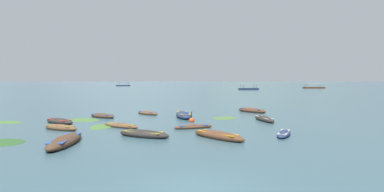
% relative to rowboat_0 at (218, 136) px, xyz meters
% --- Properties ---
extents(ground_plane, '(6000.00, 6000.00, 0.00)m').
position_rel_rowboat_0_xyz_m(ground_plane, '(-1.52, 1491.33, -0.18)').
color(ground_plane, '#385660').
extents(mountain_1, '(1853.26, 1853.26, 527.72)m').
position_rel_rowboat_0_xyz_m(mountain_1, '(-466.66, 2297.82, 263.68)').
color(mountain_1, slate).
rests_on(mountain_1, ground).
extents(mountain_2, '(1436.65, 1436.65, 384.02)m').
position_rel_rowboat_0_xyz_m(mountain_2, '(393.31, 2252.35, 191.83)').
color(mountain_2, slate).
rests_on(mountain_2, ground).
extents(mountain_3, '(838.20, 838.20, 204.46)m').
position_rel_rowboat_0_xyz_m(mountain_3, '(955.69, 2178.30, 102.05)').
color(mountain_3, slate).
rests_on(mountain_3, ground).
extents(rowboat_0, '(3.58, 3.59, 0.58)m').
position_rel_rowboat_0_xyz_m(rowboat_0, '(0.00, 0.00, 0.00)').
color(rowboat_0, brown).
rests_on(rowboat_0, ground).
extents(rowboat_1, '(3.89, 2.55, 0.55)m').
position_rel_rowboat_0_xyz_m(rowboat_1, '(-4.81, 0.52, -0.01)').
color(rowboat_1, '#2D2826').
rests_on(rowboat_1, ground).
extents(rowboat_2, '(3.37, 2.78, 0.50)m').
position_rel_rowboat_0_xyz_m(rowboat_2, '(-10.69, 10.28, -0.02)').
color(rowboat_2, '#4C3323').
rests_on(rowboat_2, ground).
extents(rowboat_3, '(3.39, 3.70, 0.64)m').
position_rel_rowboat_0_xyz_m(rowboat_3, '(5.16, 15.15, 0.02)').
color(rowboat_3, brown).
rests_on(rowboat_3, ground).
extents(rowboat_4, '(3.53, 2.88, 0.52)m').
position_rel_rowboat_0_xyz_m(rowboat_4, '(-13.13, 6.39, -0.02)').
color(rowboat_4, '#2D2826').
rests_on(rowboat_4, ground).
extents(rowboat_5, '(3.49, 2.55, 0.40)m').
position_rel_rowboat_0_xyz_m(rowboat_5, '(-7.30, 4.32, -0.05)').
color(rowboat_5, brown).
rests_on(rowboat_5, ground).
extents(rowboat_6, '(1.98, 3.07, 0.38)m').
position_rel_rowboat_0_xyz_m(rowboat_6, '(4.48, 1.04, -0.06)').
color(rowboat_6, navy).
rests_on(rowboat_6, ground).
extents(rowboat_7, '(2.20, 4.34, 0.73)m').
position_rel_rowboat_0_xyz_m(rowboat_7, '(-2.59, 10.24, 0.05)').
color(rowboat_7, navy).
rests_on(rowboat_7, ground).
extents(rowboat_8, '(3.25, 2.14, 0.51)m').
position_rel_rowboat_0_xyz_m(rowboat_8, '(-11.48, 3.08, -0.02)').
color(rowboat_8, brown).
rests_on(rowboat_8, ground).
extents(rowboat_9, '(3.01, 2.85, 0.47)m').
position_rel_rowboat_0_xyz_m(rowboat_9, '(-6.60, 12.92, -0.03)').
color(rowboat_9, brown).
rests_on(rowboat_9, ground).
extents(rowboat_10, '(1.54, 4.49, 0.62)m').
position_rel_rowboat_0_xyz_m(rowboat_10, '(-8.95, -1.75, 0.01)').
color(rowboat_10, '#4C3323').
rests_on(rowboat_10, ground).
extents(rowboat_11, '(3.16, 1.66, 0.37)m').
position_rel_rowboat_0_xyz_m(rowboat_11, '(-1.59, 3.82, -0.06)').
color(rowboat_11, brown).
rests_on(rowboat_11, ground).
extents(rowboat_12, '(1.56, 3.75, 0.52)m').
position_rel_rowboat_0_xyz_m(rowboat_12, '(4.88, 8.02, -0.02)').
color(rowboat_12, '#2D2826').
rests_on(rowboat_12, ground).
extents(ferry_0, '(9.80, 3.66, 2.54)m').
position_rel_rowboat_0_xyz_m(ferry_0, '(54.47, 116.23, 0.27)').
color(ferry_0, brown).
rests_on(ferry_0, ground).
extents(ferry_1, '(9.16, 4.95, 2.54)m').
position_rel_rowboat_0_xyz_m(ferry_1, '(-49.16, 172.24, 0.27)').
color(ferry_1, navy).
rests_on(ferry_1, ground).
extents(ferry_2, '(8.02, 4.76, 2.54)m').
position_rel_rowboat_0_xyz_m(ferry_2, '(19.92, 95.01, 0.27)').
color(ferry_2, navy).
rests_on(ferry_2, ground).
extents(mooring_buoy, '(0.52, 0.52, 1.06)m').
position_rel_rowboat_0_xyz_m(mooring_buoy, '(-1.75, 7.25, -0.07)').
color(mooring_buoy, '#DB4C1E').
rests_on(mooring_buoy, ground).
extents(weed_patch_0, '(1.76, 2.89, 0.14)m').
position_rel_rowboat_0_xyz_m(weed_patch_0, '(-8.88, 4.57, -0.18)').
color(weed_patch_0, '#477033').
rests_on(weed_patch_0, ground).
extents(weed_patch_1, '(3.43, 2.94, 0.14)m').
position_rel_rowboat_0_xyz_m(weed_patch_1, '(-12.98, -1.39, -0.18)').
color(weed_patch_1, '#2D5628').
rests_on(weed_patch_1, ground).
extents(weed_patch_2, '(3.18, 2.30, 0.14)m').
position_rel_rowboat_0_xyz_m(weed_patch_2, '(-17.83, 6.82, -0.18)').
color(weed_patch_2, '#477033').
rests_on(weed_patch_2, ground).
extents(weed_patch_3, '(3.73, 3.32, 0.14)m').
position_rel_rowboat_0_xyz_m(weed_patch_3, '(-11.77, 8.35, -0.18)').
color(weed_patch_3, '#477033').
rests_on(weed_patch_3, ground).
extents(weed_patch_4, '(3.16, 2.97, 0.14)m').
position_rel_rowboat_0_xyz_m(weed_patch_4, '(1.43, 9.76, -0.18)').
color(weed_patch_4, '#477033').
rests_on(weed_patch_4, ground).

